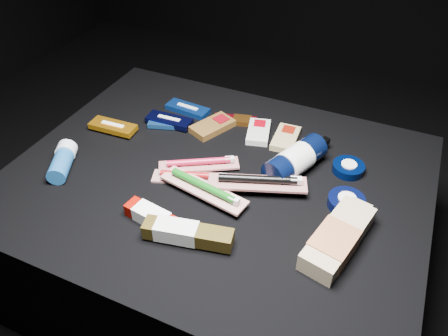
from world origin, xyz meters
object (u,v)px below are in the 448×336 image
at_px(bodywash_bottle, 337,239).
at_px(deodorant_stick, 62,161).
at_px(lotion_bottle, 295,160).
at_px(toothpaste_carton_red, 157,219).

height_order(bodywash_bottle, deodorant_stick, deodorant_stick).
bearing_deg(lotion_bottle, bodywash_bottle, -30.57).
relative_size(deodorant_stick, toothpaste_carton_red, 0.73).
distance_m(lotion_bottle, toothpaste_carton_red, 0.36).
distance_m(lotion_bottle, deodorant_stick, 0.56).
bearing_deg(lotion_bottle, toothpaste_carton_red, -104.35).
xyz_separation_m(deodorant_stick, toothpaste_carton_red, (0.30, -0.07, -0.01)).
xyz_separation_m(bodywash_bottle, deodorant_stick, (-0.66, -0.03, 0.00)).
bearing_deg(toothpaste_carton_red, bodywash_bottle, 24.08).
bearing_deg(bodywash_bottle, lotion_bottle, 140.35).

